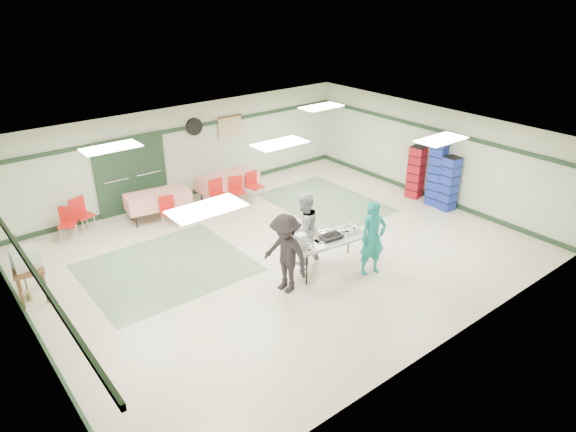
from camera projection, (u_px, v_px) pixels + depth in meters
floor at (281, 251)px, 12.30m from camera, size 11.00×11.00×0.00m
ceiling at (280, 143)px, 11.15m from camera, size 11.00×11.00×0.00m
wall_back at (186, 152)px, 14.91m from camera, size 11.00×0.00×11.00m
wall_front at (446, 283)px, 8.54m from camera, size 11.00×0.00×11.00m
wall_left at (22, 280)px, 8.63m from camera, size 0.00×9.00×9.00m
wall_right at (431, 153)px, 14.82m from camera, size 0.00×9.00×9.00m
trim_back at (184, 128)px, 14.59m from camera, size 11.00×0.06×0.10m
baseboard_back at (190, 193)px, 15.44m from camera, size 11.00×0.06×0.12m
trim_left at (15, 243)px, 8.35m from camera, size 0.06×9.00×0.10m
baseboard_left at (40, 341)px, 9.20m from camera, size 0.06×9.00×0.12m
trim_right at (433, 129)px, 14.51m from camera, size 0.06×9.00×0.10m
baseboard_right at (425, 194)px, 15.35m from camera, size 0.06×9.00×0.12m
green_patch_a at (167, 268)px, 11.60m from camera, size 3.50×3.00×0.01m
green_patch_b at (325, 202)px, 14.94m from camera, size 2.50×3.50×0.01m
double_door_left at (115, 179)px, 13.76m from camera, size 0.90×0.06×2.10m
double_door_right at (148, 171)px, 14.30m from camera, size 0.90×0.06×2.10m
door_frame at (132, 175)px, 14.01m from camera, size 2.00×0.03×2.15m
wall_fan at (194, 127)px, 14.74m from camera, size 0.50×0.10×0.50m
scroll_banner at (230, 127)px, 15.50m from camera, size 0.80×0.02×0.60m
serving_table at (329, 240)px, 11.29m from camera, size 1.91×0.95×0.76m
sheet_tray_right at (347, 232)px, 11.53m from camera, size 0.62×0.49×0.02m
sheet_tray_mid at (324, 237)px, 11.31m from camera, size 0.69×0.55×0.02m
sheet_tray_left at (311, 247)px, 10.87m from camera, size 0.64×0.52×0.02m
baking_pan at (331, 237)px, 11.25m from camera, size 0.52×0.36×0.08m
foam_box_stack at (301, 241)px, 10.85m from camera, size 0.24×0.22×0.30m
volunteer_teal at (373, 238)px, 11.08m from camera, size 0.70×0.56×1.69m
volunteer_grey at (304, 228)px, 11.52m from camera, size 0.89×0.73×1.69m
volunteer_dark at (286, 254)px, 10.43m from camera, size 0.80×1.20×1.73m
dining_table_a at (228, 181)px, 14.96m from camera, size 1.77×0.80×0.77m
dining_table_b at (158, 199)px, 13.72m from camera, size 1.76×0.98×0.77m
chair_a at (236, 188)px, 14.53m from camera, size 0.51×0.51×0.86m
chair_b at (218, 192)px, 14.18m from camera, size 0.44×0.44×0.93m
chair_c at (253, 183)px, 14.86m from camera, size 0.44×0.44×0.88m
chair_d at (168, 208)px, 13.33m from camera, size 0.47×0.47×0.83m
chair_loose_a at (81, 211)px, 13.00m from camera, size 0.55×0.55×0.93m
chair_loose_b at (68, 220)px, 12.64m from camera, size 0.54×0.54×0.86m
crate_stack_blue_a at (437, 172)px, 14.41m from camera, size 0.42×0.42×1.95m
crate_stack_red at (416, 172)px, 14.99m from camera, size 0.47×0.47×1.56m
crate_stack_blue_b at (449, 184)px, 14.18m from camera, size 0.42×0.42×1.55m
printer_table at (28, 270)px, 10.29m from camera, size 0.68×0.94×0.74m
office_printer at (25, 258)px, 10.12m from camera, size 0.52×0.46×0.40m
broom at (21, 265)px, 10.26m from camera, size 0.03×0.23×1.44m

